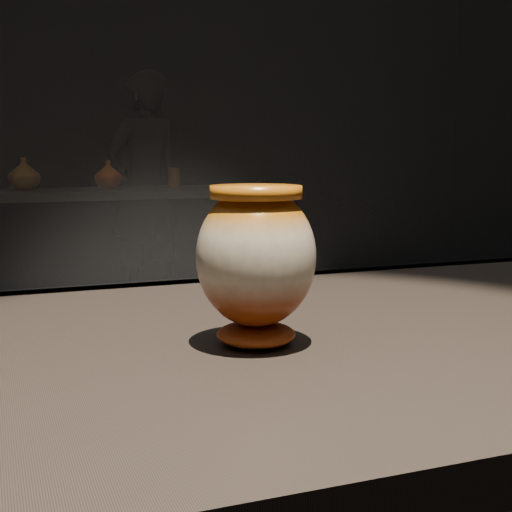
{
  "coord_description": "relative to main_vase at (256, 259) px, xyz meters",
  "views": [
    {
      "loc": [
        -0.26,
        -0.83,
        1.14
      ],
      "look_at": [
        0.05,
        -0.02,
        1.01
      ],
      "focal_mm": 50.0,
      "sensor_mm": 36.0,
      "label": 1
    }
  ],
  "objects": [
    {
      "name": "main_vase",
      "position": [
        0.0,
        0.0,
        0.0
      ],
      "size": [
        0.2,
        0.2,
        0.2
      ],
      "rotation": [
        0.0,
        0.0,
        -0.43
      ],
      "color": "maroon",
      "rests_on": "display_plinth"
    },
    {
      "name": "back_vase_right",
      "position": [
        0.82,
        3.64,
        -0.05
      ],
      "size": [
        0.07,
        0.07,
        0.12
      ],
      "primitive_type": "cylinder",
      "color": "brown",
      "rests_on": "back_shelf"
    },
    {
      "name": "back_shelf",
      "position": [
        0.32,
        3.6,
        -0.37
      ],
      "size": [
        2.0,
        0.6,
        0.9
      ],
      "color": "black",
      "rests_on": "ground"
    },
    {
      "name": "visitor",
      "position": [
        0.8,
        4.44,
        -0.16
      ],
      "size": [
        0.73,
        0.61,
        1.71
      ],
      "primitive_type": "imported",
      "rotation": [
        0.0,
        0.0,
        3.53
      ],
      "color": "black",
      "rests_on": "ground"
    },
    {
      "name": "back_vase_left",
      "position": [
        -0.09,
        3.63,
        -0.01
      ],
      "size": [
        0.21,
        0.21,
        0.19
      ],
      "primitive_type": "imported",
      "rotation": [
        0.0,
        0.0,
        3.33
      ],
      "color": "brown",
      "rests_on": "back_shelf"
    },
    {
      "name": "back_vase_mid",
      "position": [
        0.4,
        3.6,
        -0.02
      ],
      "size": [
        0.19,
        0.19,
        0.17
      ],
      "primitive_type": "imported",
      "rotation": [
        0.0,
        0.0,
        1.74
      ],
      "color": "maroon",
      "rests_on": "back_shelf"
    }
  ]
}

